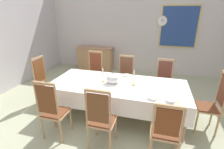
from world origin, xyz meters
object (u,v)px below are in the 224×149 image
object	(u,v)px
chair_head_east	(212,103)
spoon_primary	(177,102)
candlestick_west	(103,77)
bowl_near_right	(153,98)
bowl_near_left	(170,100)
sideboard	(95,58)
dining_table	(118,87)
chair_south_c	(165,131)
chair_north_b	(125,76)
chair_head_west	(45,82)
framed_painting	(179,27)
mounted_clock	(162,21)
candlestick_east	(134,80)
spoon_secondary	(160,99)
chair_north_c	(164,80)
chair_south_a	(53,110)
chair_south_b	(101,118)
soup_tureen	(113,78)
bowl_far_left	(127,75)
chair_north_a	(94,72)

from	to	relation	value
chair_head_east	spoon_primary	distance (m)	0.85
candlestick_west	bowl_near_right	world-z (taller)	candlestick_west
bowl_near_left	sideboard	world-z (taller)	sideboard
sideboard	candlestick_west	bearing A→B (deg)	114.44
dining_table	chair_south_c	size ratio (longest dim) A/B	2.67
chair_north_b	bowl_near_left	world-z (taller)	chair_north_b
chair_head_west	bowl_near_left	world-z (taller)	chair_head_west
chair_head_east	framed_painting	size ratio (longest dim) A/B	0.86
chair_north_b	mounted_clock	xyz separation A→B (m)	(0.84, 2.13, 1.34)
candlestick_east	bowl_near_left	size ratio (longest dim) A/B	1.92
spoon_secondary	spoon_primary	bearing A→B (deg)	5.93
chair_head_west	sideboard	distance (m)	2.91
chair_north_c	spoon_primary	distance (m)	1.51
chair_south_a	chair_north_b	world-z (taller)	chair_south_a
sideboard	framed_painting	distance (m)	3.30
dining_table	bowl_near_right	bearing A→B (deg)	-32.65
chair_south_b	spoon_secondary	bearing A→B (deg)	31.54
bowl_near_left	chair_south_b	bearing A→B (deg)	-154.35
candlestick_west	candlestick_east	xyz separation A→B (m)	(0.68, 0.00, 0.01)
chair_north_b	chair_north_c	world-z (taller)	chair_north_b
chair_north_c	soup_tureen	bearing A→B (deg)	42.75
soup_tureen	bowl_near_right	bearing A→B (deg)	-29.20
candlestick_west	spoon_primary	distance (m)	1.58
chair_head_east	framed_painting	distance (m)	3.38
chair_south_a	spoon_secondary	bearing A→B (deg)	17.13
chair_south_c	candlestick_west	bearing A→B (deg)	142.61
chair_south_a	mounted_clock	size ratio (longest dim) A/B	3.39
candlestick_west	candlestick_east	distance (m)	0.68
candlestick_west	sideboard	size ratio (longest dim) A/B	0.22
dining_table	bowl_far_left	bearing A→B (deg)	78.91
chair_north_b	bowl_near_left	xyz separation A→B (m)	(1.09, -1.51, 0.23)
chair_south_a	bowl_near_left	size ratio (longest dim) A/B	6.75
chair_north_c	chair_head_east	distance (m)	1.34
soup_tureen	sideboard	world-z (taller)	soup_tureen
chair_north_a	chair_head_west	xyz separation A→B (m)	(-0.91, -1.02, 0.01)
chair_north_b	bowl_near_right	size ratio (longest dim) A/B	6.19
chair_north_a	mounted_clock	size ratio (longest dim) A/B	3.41
candlestick_west	bowl_near_left	bearing A→B (deg)	-19.59
chair_south_b	spoon_primary	world-z (taller)	chair_south_b
chair_head_east	spoon_primary	xyz separation A→B (m)	(-0.69, -0.47, 0.18)
chair_south_b	spoon_primary	distance (m)	1.34
spoon_primary	chair_north_a	bearing A→B (deg)	145.59
chair_south_a	mounted_clock	bearing A→B (deg)	67.23
mounted_clock	spoon_secondary	bearing A→B (deg)	-88.74
chair_north_c	spoon_primary	bearing A→B (deg)	97.03
chair_south_b	chair_south_a	bearing A→B (deg)	-179.94
spoon_secondary	candlestick_east	bearing A→B (deg)	148.10
spoon_primary	spoon_secondary	xyz separation A→B (m)	(-0.29, 0.01, 0.00)
chair_south_b	candlestick_west	world-z (taller)	chair_south_b
chair_head_west	bowl_near_right	world-z (taller)	chair_head_west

